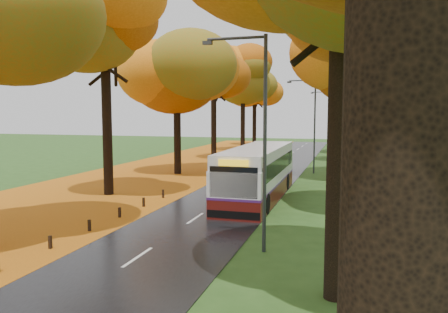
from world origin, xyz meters
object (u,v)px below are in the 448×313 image
at_px(car_silver, 262,154).
at_px(streetlamp_near, 258,126).
at_px(streetlamp_far, 326,116).
at_px(car_dark, 273,148).
at_px(streetlamp_mid, 312,118).
at_px(bus, 258,172).
at_px(car_white, 255,156).

bearing_deg(car_silver, streetlamp_near, -62.46).
relative_size(streetlamp_far, car_dark, 1.82).
bearing_deg(streetlamp_far, streetlamp_mid, -90.00).
xyz_separation_m(streetlamp_far, car_dark, (-6.30, -5.09, -4.03)).
xyz_separation_m(streetlamp_mid, car_dark, (-6.30, 16.91, -4.03)).
distance_m(car_silver, car_dark, 7.70).
xyz_separation_m(streetlamp_near, streetlamp_mid, (0.00, 22.00, 0.00)).
bearing_deg(streetlamp_near, bus, 101.82).
height_order(streetlamp_far, bus, streetlamp_far).
relative_size(streetlamp_far, car_white, 2.02).
distance_m(streetlamp_near, car_dark, 39.62).
distance_m(streetlamp_mid, car_dark, 18.49).
height_order(streetlamp_mid, streetlamp_far, same).
xyz_separation_m(streetlamp_mid, streetlamp_far, (0.00, 22.00, 0.00)).
bearing_deg(bus, streetlamp_mid, 80.11).
distance_m(streetlamp_near, streetlamp_mid, 22.00).
distance_m(streetlamp_mid, bus, 12.74).
relative_size(car_white, car_dark, 0.90).
bearing_deg(streetlamp_near, streetlamp_far, 90.00).
bearing_deg(car_silver, streetlamp_far, 80.65).
bearing_deg(streetlamp_mid, car_white, 134.21).
distance_m(streetlamp_far, car_silver, 14.76).
bearing_deg(streetlamp_far, bus, -93.43).
height_order(streetlamp_mid, bus, streetlamp_mid).
bearing_deg(streetlamp_far, car_white, -111.82).
relative_size(streetlamp_near, car_dark, 1.82).
distance_m(streetlamp_mid, streetlamp_far, 22.00).
relative_size(bus, car_white, 2.96).
xyz_separation_m(bus, car_dark, (-4.25, 29.10, -0.98)).
xyz_separation_m(streetlamp_near, car_silver, (-6.16, 31.20, -4.03)).
bearing_deg(car_dark, car_silver, -106.36).
xyz_separation_m(streetlamp_far, car_white, (-6.24, -15.59, -4.00)).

